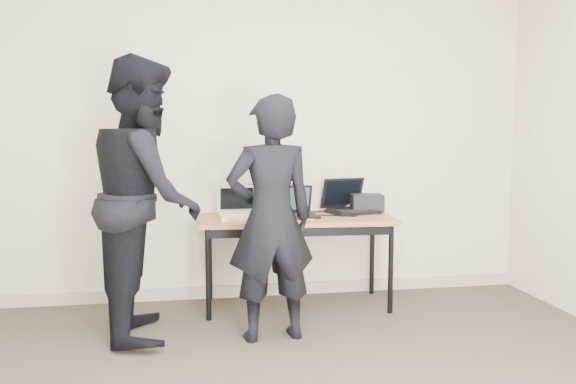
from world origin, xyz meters
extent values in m
cube|color=beige|center=(0.00, 2.27, 1.35)|extent=(4.50, 0.05, 2.70)
cube|color=#966339|center=(0.22, 1.91, 0.70)|extent=(1.53, 0.72, 0.03)
cylinder|color=black|center=(-0.48, 1.68, 0.34)|extent=(0.04, 0.04, 0.68)
cylinder|color=black|center=(0.90, 1.62, 0.34)|extent=(0.04, 0.04, 0.68)
cylinder|color=black|center=(-0.46, 2.21, 0.34)|extent=(0.04, 0.04, 0.68)
cylinder|color=black|center=(0.92, 2.15, 0.34)|extent=(0.04, 0.04, 0.68)
cube|color=black|center=(0.21, 1.63, 0.64)|extent=(1.40, 0.08, 0.06)
cube|color=beige|center=(-0.23, 1.88, 0.74)|extent=(0.32, 0.27, 0.04)
cube|color=beige|center=(-0.23, 1.85, 0.76)|extent=(0.26, 0.15, 0.01)
cube|color=beige|center=(-0.24, 2.03, 0.86)|extent=(0.31, 0.07, 0.21)
cube|color=black|center=(-0.24, 2.02, 0.86)|extent=(0.26, 0.05, 0.17)
cube|color=beige|center=(-0.24, 2.01, 0.76)|extent=(0.27, 0.03, 0.02)
cube|color=black|center=(0.22, 1.87, 0.73)|extent=(0.33, 0.26, 0.02)
cube|color=black|center=(0.22, 1.84, 0.74)|extent=(0.27, 0.15, 0.01)
cube|color=black|center=(0.21, 2.02, 0.85)|extent=(0.32, 0.10, 0.22)
cube|color=#26333F|center=(0.21, 2.01, 0.85)|extent=(0.27, 0.07, 0.18)
cube|color=black|center=(0.21, 1.99, 0.74)|extent=(0.28, 0.04, 0.02)
cube|color=black|center=(0.71, 2.03, 0.73)|extent=(0.44, 0.36, 0.03)
cube|color=black|center=(0.72, 2.00, 0.75)|extent=(0.34, 0.23, 0.01)
cube|color=black|center=(0.67, 2.20, 0.87)|extent=(0.39, 0.19, 0.26)
cube|color=black|center=(0.67, 2.20, 0.87)|extent=(0.33, 0.15, 0.21)
cube|color=black|center=(0.68, 2.16, 0.75)|extent=(0.33, 0.10, 0.02)
cube|color=#5F2D19|center=(0.04, 2.13, 0.84)|extent=(0.36, 0.17, 0.24)
cube|color=#5F2D19|center=(0.04, 2.07, 0.94)|extent=(0.36, 0.08, 0.07)
cube|color=#5F2D19|center=(0.20, 2.13, 0.82)|extent=(0.02, 0.10, 0.02)
ellipsoid|color=white|center=(0.07, 2.13, 1.00)|extent=(0.15, 0.12, 0.08)
cube|color=black|center=(0.85, 2.09, 0.79)|extent=(0.28, 0.24, 0.15)
cube|color=black|center=(0.00, 1.73, 0.73)|extent=(0.09, 0.06, 0.03)
cube|color=black|center=(0.74, 1.93, 0.72)|extent=(0.15, 0.23, 0.01)
cube|color=silver|center=(0.22, 1.79, 0.72)|extent=(0.21, 0.15, 0.01)
cube|color=black|center=(-0.21, 1.89, 0.72)|extent=(0.26, 0.22, 0.01)
cube|color=silver|center=(0.00, 1.79, 0.72)|extent=(0.25, 0.14, 0.01)
cube|color=black|center=(0.39, 2.13, 0.72)|extent=(0.25, 0.03, 0.01)
cube|color=black|center=(0.52, 1.89, 0.72)|extent=(0.31, 0.15, 0.01)
imported|color=black|center=(-0.08, 1.24, 0.81)|extent=(0.64, 0.46, 1.63)
imported|color=black|center=(-0.89, 1.49, 0.94)|extent=(0.76, 0.96, 1.88)
cube|color=#ACA48F|center=(0.00, 2.23, 0.05)|extent=(4.50, 0.03, 0.10)
camera|label=1|loc=(-0.56, -2.39, 1.38)|focal=35.00mm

